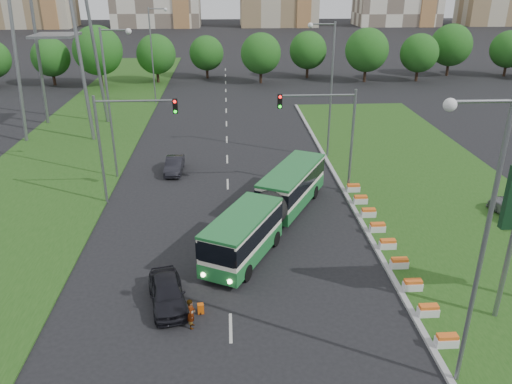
{
  "coord_description": "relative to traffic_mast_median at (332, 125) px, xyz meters",
  "views": [
    {
      "loc": [
        -2.94,
        -25.34,
        15.49
      ],
      "look_at": [
        -1.16,
        4.29,
        2.6
      ],
      "focal_mm": 35.0,
      "sensor_mm": 36.0,
      "label": 1
    }
  ],
  "objects": [
    {
      "name": "shopping_trolley",
      "position": [
        -9.25,
        -14.76,
        -5.09
      ],
      "size": [
        0.31,
        0.33,
        0.53
      ],
      "rotation": [
        0.0,
        0.0,
        0.15
      ],
      "color": "#D7540B",
      "rests_on": "ground"
    },
    {
      "name": "lane_markings",
      "position": [
        -7.78,
        10.0,
        -5.35
      ],
      "size": [
        0.2,
        100.0,
        0.01
      ],
      "primitive_type": null,
      "color": "#B2B2AB",
      "rests_on": "ground"
    },
    {
      "name": "street_lamps",
      "position": [
        -7.78,
        0.0,
        0.65
      ],
      "size": [
        36.0,
        60.0,
        12.0
      ],
      "primitive_type": null,
      "color": "slate",
      "rests_on": "ground"
    },
    {
      "name": "traffic_mast_left",
      "position": [
        -15.16,
        -1.0,
        0.0
      ],
      "size": [
        5.76,
        0.32,
        8.0
      ],
      "color": "slate",
      "rests_on": "ground"
    },
    {
      "name": "articulated_bus",
      "position": [
        -5.23,
        -5.73,
        -3.78
      ],
      "size": [
        2.42,
        15.55,
        2.56
      ],
      "rotation": [
        0.0,
        0.0,
        -0.48
      ],
      "color": "silver",
      "rests_on": "ground"
    },
    {
      "name": "car_left_near",
      "position": [
        -10.95,
        -13.93,
        -4.62
      ],
      "size": [
        2.63,
        4.54,
        1.45
      ],
      "primitive_type": "imported",
      "rotation": [
        0.0,
        0.0,
        0.23
      ],
      "color": "black",
      "rests_on": "ground"
    },
    {
      "name": "grass_median",
      "position": [
        8.22,
        -2.0,
        -5.27
      ],
      "size": [
        14.0,
        60.0,
        0.15
      ],
      "primitive_type": "cube",
      "color": "#1E4915",
      "rests_on": "ground"
    },
    {
      "name": "car_left_far",
      "position": [
        -12.29,
        4.95,
        -4.69
      ],
      "size": [
        1.49,
        4.01,
        1.31
      ],
      "primitive_type": "imported",
      "rotation": [
        0.0,
        0.0,
        -0.02
      ],
      "color": "black",
      "rests_on": "ground"
    },
    {
      "name": "left_verge",
      "position": [
        -22.78,
        15.0,
        -5.3
      ],
      "size": [
        12.0,
        110.0,
        0.1
      ],
      "primitive_type": "cube",
      "color": "#1E4915",
      "rests_on": "ground"
    },
    {
      "name": "traffic_mast_median",
      "position": [
        0.0,
        0.0,
        0.0
      ],
      "size": [
        5.76,
        0.32,
        8.0
      ],
      "color": "slate",
      "rests_on": "ground"
    },
    {
      "name": "flower_planters",
      "position": [
        1.92,
        -9.2,
        -4.9
      ],
      "size": [
        1.1,
        18.1,
        0.6
      ],
      "primitive_type": null,
      "color": "silver",
      "rests_on": "grass_median"
    },
    {
      "name": "tree_line",
      "position": [
        5.22,
        45.0,
        -0.85
      ],
      "size": [
        120.0,
        8.0,
        9.0
      ],
      "primitive_type": null,
      "color": "#1C5216",
      "rests_on": "ground"
    },
    {
      "name": "median_kerb",
      "position": [
        1.27,
        -2.0,
        -5.26
      ],
      "size": [
        0.3,
        60.0,
        0.18
      ],
      "primitive_type": "cube",
      "color": "#9B9B9B",
      "rests_on": "ground"
    },
    {
      "name": "ground",
      "position": [
        -4.78,
        -10.0,
        -5.35
      ],
      "size": [
        360.0,
        360.0,
        0.0
      ],
      "primitive_type": "plane",
      "color": "black",
      "rests_on": "ground"
    },
    {
      "name": "pedestrian",
      "position": [
        -9.63,
        -15.81,
        -4.56
      ],
      "size": [
        0.41,
        0.59,
        1.57
      ],
      "primitive_type": "imported",
      "rotation": [
        0.0,
        0.0,
        1.52
      ],
      "color": "gray",
      "rests_on": "ground"
    }
  ]
}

